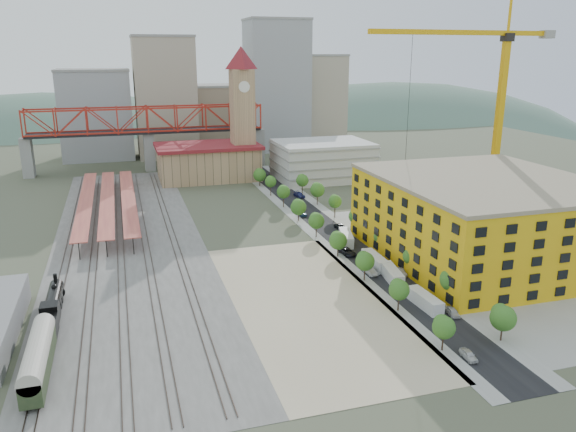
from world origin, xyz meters
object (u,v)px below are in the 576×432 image
object	(u,v)px
site_trailer_a	(425,301)
site_trailer_c	(375,261)
construction_building	(484,218)
site_trailer_b	(392,274)
site_trailer_d	(346,238)
car_0	(469,355)
locomotive	(52,308)
tower_crane	(491,87)
clock_tower	(242,101)
coach	(38,358)

from	to	relation	value
site_trailer_a	site_trailer_c	xyz separation A→B (m)	(0.00, 21.57, 0.06)
construction_building	site_trailer_b	xyz separation A→B (m)	(-26.00, -6.53, -8.11)
site_trailer_a	site_trailer_d	bearing A→B (deg)	87.64
site_trailer_b	car_0	world-z (taller)	site_trailer_b
locomotive	site_trailer_b	distance (m)	66.02
construction_building	tower_crane	distance (m)	44.84
clock_tower	locomotive	xyz separation A→B (m)	(-58.00, -105.11, -26.59)
site_trailer_a	site_trailer_c	bearing A→B (deg)	87.64
car_0	site_trailer_c	bearing A→B (deg)	89.71
construction_building	site_trailer_b	distance (m)	28.01
tower_crane	site_trailer_c	xyz separation A→B (m)	(-46.02, -27.83, -35.31)
clock_tower	site_trailer_a	world-z (taller)	clock_tower
locomotive	construction_building	bearing A→B (deg)	3.18
site_trailer_a	site_trailer_b	bearing A→B (deg)	87.64
locomotive	coach	size ratio (longest dim) A/B	1.20
coach	site_trailer_c	bearing A→B (deg)	21.76
site_trailer_d	site_trailer_b	bearing A→B (deg)	-74.53
clock_tower	site_trailer_d	xyz separation A→B (m)	(8.00, -81.74, -27.33)
construction_building	locomotive	distance (m)	92.43
car_0	site_trailer_b	bearing A→B (deg)	88.62
construction_building	site_trailer_a	bearing A→B (deg)	-142.52
site_trailer_d	coach	bearing A→B (deg)	-131.47
locomotive	site_trailer_b	xyz separation A→B (m)	(66.00, -1.42, -0.81)
locomotive	tower_crane	xyz separation A→B (m)	(112.02, 34.58, 34.53)
clock_tower	site_trailer_d	world-z (taller)	clock_tower
tower_crane	site_trailer_d	bearing A→B (deg)	-166.31
clock_tower	locomotive	bearing A→B (deg)	-118.89
site_trailer_d	car_0	bearing A→B (deg)	-77.56
construction_building	site_trailer_a	xyz separation A→B (m)	(-26.00, -19.94, -8.14)
construction_building	site_trailer_c	bearing A→B (deg)	176.40
tower_crane	site_trailer_d	size ratio (longest dim) A/B	5.94
site_trailer_c	site_trailer_b	bearing A→B (deg)	-88.90
locomotive	car_0	bearing A→B (deg)	-27.91
construction_building	clock_tower	bearing A→B (deg)	108.78
site_trailer_b	site_trailer_a	bearing A→B (deg)	-81.00
site_trailer_b	car_0	size ratio (longest dim) A/B	2.46
tower_crane	site_trailer_c	world-z (taller)	tower_crane
construction_building	locomotive	size ratio (longest dim) A/B	2.24
construction_building	site_trailer_b	world-z (taller)	construction_building
site_trailer_b	site_trailer_c	size ratio (longest dim) A/B	0.98
locomotive	site_trailer_d	bearing A→B (deg)	19.50
coach	construction_building	bearing A→B (deg)	15.03
site_trailer_c	car_0	world-z (taller)	site_trailer_c
coach	site_trailer_a	distance (m)	66.20
site_trailer_d	car_0	xyz separation A→B (m)	(-3.00, -56.74, -0.71)
locomotive	site_trailer_a	size ratio (longest dim) A/B	2.43
site_trailer_b	construction_building	bearing A→B (deg)	23.10
coach	site_trailer_b	bearing A→B (deg)	15.40
site_trailer_a	site_trailer_b	distance (m)	13.41
locomotive	tower_crane	bearing A→B (deg)	17.15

